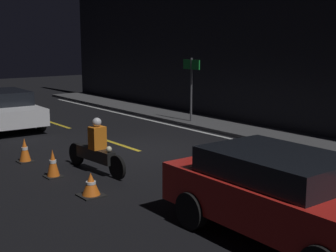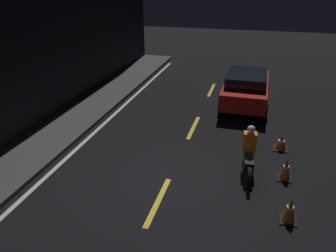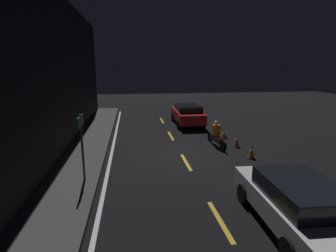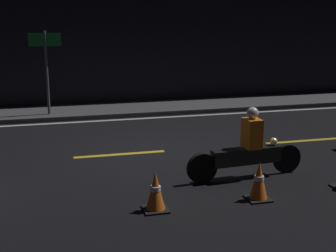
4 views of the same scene
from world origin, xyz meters
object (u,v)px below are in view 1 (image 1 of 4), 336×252
(traffic_cone_mid, at_px, (53,164))
(shop_sign, at_px, (191,77))
(sedan_white, at_px, (5,108))
(taxi_red, at_px, (284,194))
(traffic_cone_near, at_px, (25,150))
(traffic_cone_far, at_px, (91,185))
(motorcycle, at_px, (96,150))

(traffic_cone_mid, xyz_separation_m, shop_sign, (-3.33, 7.15, 1.49))
(sedan_white, distance_m, shop_sign, 6.97)
(taxi_red, bearing_deg, traffic_cone_near, -168.25)
(taxi_red, xyz_separation_m, traffic_cone_mid, (-5.59, -1.41, -0.45))
(traffic_cone_mid, bearing_deg, traffic_cone_near, -179.94)
(taxi_red, relative_size, shop_sign, 1.76)
(taxi_red, height_order, traffic_cone_mid, taxi_red)
(taxi_red, distance_m, traffic_cone_mid, 5.78)
(traffic_cone_near, relative_size, traffic_cone_mid, 0.97)
(traffic_cone_near, distance_m, traffic_cone_far, 3.51)
(motorcycle, relative_size, traffic_cone_mid, 3.53)
(traffic_cone_mid, distance_m, shop_sign, 8.03)
(sedan_white, height_order, shop_sign, shop_sign)
(taxi_red, distance_m, shop_sign, 10.66)
(traffic_cone_near, bearing_deg, taxi_red, 10.85)
(sedan_white, xyz_separation_m, shop_sign, (3.59, 5.88, 1.08))
(sedan_white, relative_size, traffic_cone_mid, 6.36)
(taxi_red, bearing_deg, shop_sign, 148.12)
(traffic_cone_mid, relative_size, traffic_cone_far, 1.34)
(traffic_cone_mid, xyz_separation_m, traffic_cone_far, (1.75, 0.04, -0.08))
(sedan_white, xyz_separation_m, traffic_cone_near, (5.17, -1.27, -0.41))
(taxi_red, xyz_separation_m, traffic_cone_far, (-3.83, -1.36, -0.54))
(traffic_cone_near, bearing_deg, shop_sign, 102.46)
(traffic_cone_far, relative_size, shop_sign, 0.21)
(traffic_cone_far, bearing_deg, taxi_red, 19.60)
(sedan_white, height_order, taxi_red, taxi_red)
(traffic_cone_near, relative_size, traffic_cone_far, 1.30)
(traffic_cone_far, bearing_deg, traffic_cone_near, -179.29)
(taxi_red, relative_size, traffic_cone_far, 8.52)
(motorcycle, height_order, traffic_cone_far, motorcycle)
(taxi_red, xyz_separation_m, traffic_cone_near, (-7.34, -1.41, -0.46))
(sedan_white, bearing_deg, shop_sign, 60.96)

